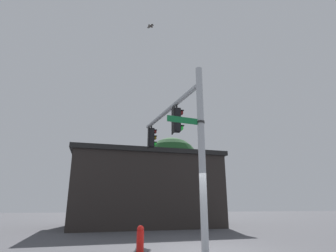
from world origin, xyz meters
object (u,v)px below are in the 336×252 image
object	(u,v)px
traffic_light_nearest_pole	(177,120)
bird_flying	(151,26)
traffic_light_mid_inner	(152,138)
fire_hydrant	(140,239)
street_name_sign	(191,121)

from	to	relation	value
traffic_light_nearest_pole	bird_flying	bearing A→B (deg)	-84.53
traffic_light_nearest_pole	traffic_light_mid_inner	distance (m)	3.49
bird_flying	fire_hydrant	xyz separation A→B (m)	(1.39, -0.33, -9.21)
traffic_light_mid_inner	fire_hydrant	xyz separation A→B (m)	(4.92, -0.90, -4.62)
street_name_sign	fire_hydrant	world-z (taller)	street_name_sign
street_name_sign	fire_hydrant	xyz separation A→B (m)	(-0.63, -1.63, -3.91)
street_name_sign	bird_flying	distance (m)	5.82
traffic_light_nearest_pole	street_name_sign	xyz separation A→B (m)	(2.14, 0.02, -0.71)
fire_hydrant	bird_flying	bearing A→B (deg)	166.62
traffic_light_mid_inner	street_name_sign	size ratio (longest dim) A/B	0.92
bird_flying	traffic_light_nearest_pole	bearing A→B (deg)	95.47
traffic_light_mid_inner	street_name_sign	xyz separation A→B (m)	(5.55, 0.73, -0.71)
traffic_light_nearest_pole	fire_hydrant	world-z (taller)	traffic_light_nearest_pole
traffic_light_mid_inner	street_name_sign	distance (m)	5.65
bird_flying	traffic_light_mid_inner	bearing A→B (deg)	170.89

